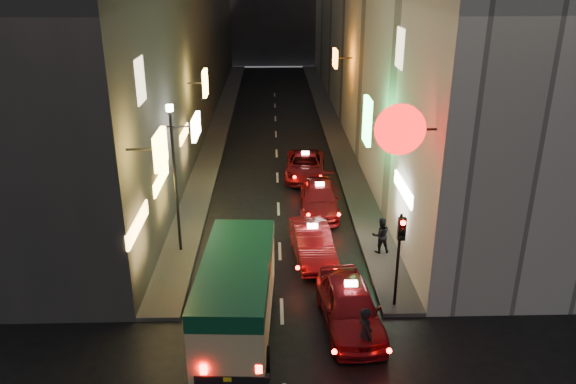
{
  "coord_description": "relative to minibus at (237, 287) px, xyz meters",
  "views": [
    {
      "loc": [
        -0.27,
        -8.28,
        11.29
      ],
      "look_at": [
        0.35,
        13.0,
        2.72
      ],
      "focal_mm": 35.0,
      "sensor_mm": 36.0,
      "label": 1
    }
  ],
  "objects": [
    {
      "name": "sidewalk_right",
      "position": [
        5.73,
        26.59,
        -1.61
      ],
      "size": [
        1.5,
        52.0,
        0.15
      ],
      "primitive_type": "cube",
      "color": "#474442",
      "rests_on": "ground"
    },
    {
      "name": "building_right",
      "position": [
        9.48,
        26.58,
        7.32
      ],
      "size": [
        8.0,
        52.0,
        18.0
      ],
      "color": "beige",
      "rests_on": "ground"
    },
    {
      "name": "minibus",
      "position": [
        0.0,
        0.0,
        0.0
      ],
      "size": [
        2.48,
        6.29,
        2.66
      ],
      "color": "#D0BC82",
      "rests_on": "ground"
    },
    {
      "name": "pedestrian_crossing",
      "position": [
        3.96,
        -1.61,
        -0.63
      ],
      "size": [
        0.66,
        0.8,
        2.1
      ],
      "primitive_type": "imported",
      "rotation": [
        0.0,
        0.0,
        1.93
      ],
      "color": "black",
      "rests_on": "ground"
    },
    {
      "name": "taxi_second",
      "position": [
        2.81,
        4.98,
        -0.88
      ],
      "size": [
        2.54,
        5.2,
        1.77
      ],
      "color": "maroon",
      "rests_on": "ground"
    },
    {
      "name": "building_left",
      "position": [
        -6.52,
        26.58,
        7.32
      ],
      "size": [
        7.41,
        52.03,
        18.0
      ],
      "color": "#393634",
      "rests_on": "ground"
    },
    {
      "name": "traffic_light",
      "position": [
        5.48,
        1.06,
        1.0
      ],
      "size": [
        0.26,
        0.43,
        3.5
      ],
      "color": "black",
      "rests_on": "sidewalk_right"
    },
    {
      "name": "lamp_post",
      "position": [
        -2.72,
        5.59,
        2.04
      ],
      "size": [
        0.28,
        0.28,
        6.22
      ],
      "color": "black",
      "rests_on": "sidewalk_left"
    },
    {
      "name": "taxi_near",
      "position": [
        3.74,
        0.18,
        -0.78
      ],
      "size": [
        2.75,
        5.84,
        1.98
      ],
      "color": "maroon",
      "rests_on": "ground"
    },
    {
      "name": "pedestrian_sidewalk",
      "position": [
        5.67,
        5.12,
        -0.65
      ],
      "size": [
        0.69,
        0.47,
        1.75
      ],
      "primitive_type": "imported",
      "rotation": [
        0.0,
        0.0,
        3.23
      ],
      "color": "black",
      "rests_on": "sidewalk_right"
    },
    {
      "name": "sidewalk_left",
      "position": [
        -2.77,
        26.59,
        -1.61
      ],
      "size": [
        1.5,
        52.0,
        0.15
      ],
      "primitive_type": "cube",
      "color": "#474442",
      "rests_on": "ground"
    },
    {
      "name": "taxi_far",
      "position": [
        3.08,
        14.72,
        -0.9
      ],
      "size": [
        2.41,
        5.07,
        1.74
      ],
      "color": "maroon",
      "rests_on": "ground"
    },
    {
      "name": "taxi_third",
      "position": [
        3.51,
        9.78,
        -0.89
      ],
      "size": [
        2.32,
        5.06,
        1.74
      ],
      "color": "maroon",
      "rests_on": "ground"
    }
  ]
}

